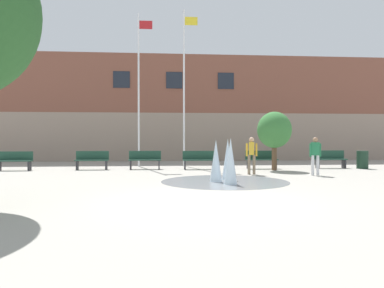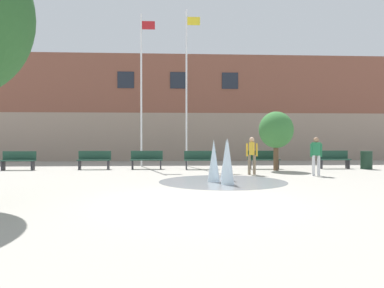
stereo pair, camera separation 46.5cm
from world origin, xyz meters
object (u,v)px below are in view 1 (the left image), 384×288
(park_bench_center, at_px, (145,160))
(park_bench_near_trashcan, at_px, (261,159))
(park_bench_under_right_flagpole, at_px, (199,160))
(flagpole_right, at_px, (184,83))
(park_bench_far_right, at_px, (330,159))
(street_tree_near_building, at_px, (274,130))
(park_bench_far_left, at_px, (15,160))
(flagpole_left, at_px, (139,85))
(park_bench_left_of_flagpoles, at_px, (92,160))
(trash_can, at_px, (362,160))
(teen_by_trashcan, at_px, (252,153))
(adult_near_bench, at_px, (315,153))

(park_bench_center, height_order, park_bench_near_trashcan, same)
(park_bench_under_right_flagpole, bearing_deg, park_bench_near_trashcan, 1.05)
(park_bench_center, relative_size, flagpole_right, 0.19)
(park_bench_far_right, relative_size, street_tree_near_building, 0.57)
(park_bench_far_left, height_order, flagpole_left, flagpole_left)
(park_bench_center, distance_m, street_tree_near_building, 6.51)
(park_bench_center, xyz_separation_m, park_bench_far_right, (9.48, -0.21, 0.00))
(park_bench_left_of_flagpoles, relative_size, park_bench_far_right, 1.00)
(park_bench_under_right_flagpole, xyz_separation_m, flagpole_left, (-3.05, 2.11, 3.94))
(trash_can, bearing_deg, park_bench_center, 176.73)
(flagpole_right, bearing_deg, park_bench_far_left, -165.87)
(teen_by_trashcan, bearing_deg, park_bench_near_trashcan, 175.71)
(park_bench_far_left, distance_m, park_bench_under_right_flagpole, 8.85)
(park_bench_far_left, distance_m, teen_by_trashcan, 11.20)
(park_bench_under_right_flagpole, distance_m, park_bench_near_trashcan, 3.20)
(park_bench_center, distance_m, flagpole_left, 4.37)
(adult_near_bench, bearing_deg, park_bench_under_right_flagpole, -7.78)
(adult_near_bench, bearing_deg, street_tree_near_building, -39.77)
(park_bench_near_trashcan, relative_size, teen_by_trashcan, 1.01)
(park_bench_far_right, xyz_separation_m, adult_near_bench, (-2.30, -3.52, 0.45))
(trash_can, bearing_deg, park_bench_left_of_flagpoles, 177.48)
(park_bench_far_left, bearing_deg, park_bench_center, 2.23)
(park_bench_near_trashcan, distance_m, flagpole_left, 7.67)
(adult_near_bench, bearing_deg, teen_by_trashcan, 15.65)
(park_bench_left_of_flagpoles, bearing_deg, teen_by_trashcan, -22.96)
(park_bench_left_of_flagpoles, height_order, teen_by_trashcan, teen_by_trashcan)
(adult_near_bench, height_order, trash_can, adult_near_bench)
(park_bench_far_right, height_order, teen_by_trashcan, teen_by_trashcan)
(park_bench_under_right_flagpole, bearing_deg, adult_near_bench, -37.45)
(park_bench_far_right, bearing_deg, park_bench_under_right_flagpole, -179.45)
(adult_near_bench, distance_m, trash_can, 4.93)
(park_bench_center, bearing_deg, street_tree_near_building, -10.78)
(park_bench_under_right_flagpole, xyz_separation_m, adult_near_bench, (4.51, -3.46, 0.45))
(park_bench_near_trashcan, bearing_deg, park_bench_center, 177.91)
(flagpole_right, height_order, trash_can, flagpole_right)
(flagpole_right, xyz_separation_m, trash_can, (8.88, -2.47, -4.11))
(park_bench_under_right_flagpole, relative_size, park_bench_far_right, 1.00)
(park_bench_under_right_flagpole, height_order, street_tree_near_building, street_tree_near_building)
(park_bench_near_trashcan, height_order, trash_can, park_bench_near_trashcan)
(park_bench_far_right, distance_m, flagpole_right, 8.68)
(park_bench_center, bearing_deg, park_bench_near_trashcan, -2.09)
(park_bench_near_trashcan, xyz_separation_m, teen_by_trashcan, (-1.22, -2.88, 0.45))
(park_bench_under_right_flagpole, height_order, trash_can, park_bench_under_right_flagpole)
(park_bench_center, bearing_deg, park_bench_under_right_flagpole, -5.82)
(park_bench_center, bearing_deg, park_bench_far_right, -1.25)
(park_bench_far_left, relative_size, flagpole_left, 0.19)
(park_bench_left_of_flagpoles, relative_size, trash_can, 1.78)
(flagpole_left, xyz_separation_m, flagpole_right, (2.48, 0.00, 0.14))
(park_bench_far_right, bearing_deg, trash_can, -15.69)
(park_bench_far_right, bearing_deg, flagpole_left, 168.27)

